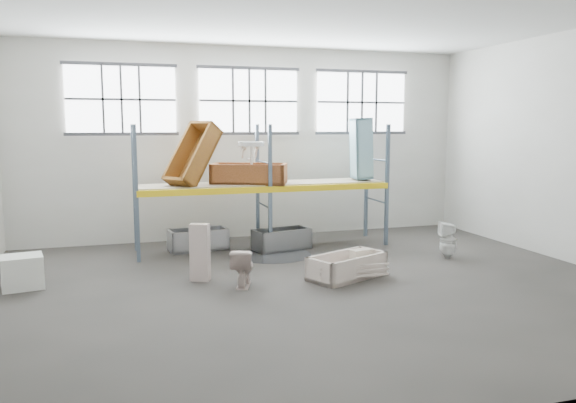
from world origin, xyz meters
name	(u,v)px	position (x,y,z in m)	size (l,w,h in m)	color
floor	(312,289)	(0.00, 0.00, -0.05)	(12.00, 10.00, 0.10)	#443F3A
ceiling	(313,6)	(0.00, 0.00, 5.05)	(12.00, 10.00, 0.10)	silver
wall_back	(248,143)	(0.00, 5.05, 2.50)	(12.00, 0.10, 5.00)	#BBB8AD
wall_front	(489,176)	(0.00, -5.05, 2.50)	(12.00, 0.10, 5.00)	beige
window_left	(121,99)	(-3.20, 4.94, 3.60)	(2.60, 0.04, 1.60)	white
window_mid	(249,101)	(0.00, 4.94, 3.60)	(2.60, 0.04, 1.60)	white
window_right	(361,102)	(3.20, 4.94, 3.60)	(2.60, 0.04, 1.60)	white
rack_upright_la	(136,194)	(-3.00, 2.90, 1.50)	(0.08, 0.08, 3.00)	slate
rack_upright_lb	(134,188)	(-3.00, 4.10, 1.50)	(0.08, 0.08, 3.00)	slate
rack_upright_ma	(270,189)	(0.00, 2.90, 1.50)	(0.08, 0.08, 3.00)	slate
rack_upright_mb	(258,184)	(0.00, 4.10, 1.50)	(0.08, 0.08, 3.00)	slate
rack_upright_ra	(387,185)	(3.00, 2.90, 1.50)	(0.08, 0.08, 3.00)	slate
rack_upright_rb	(366,181)	(3.00, 4.10, 1.50)	(0.08, 0.08, 3.00)	slate
rack_beam_front	(270,189)	(0.00, 2.90, 1.50)	(6.00, 0.10, 0.14)	yellow
rack_beam_back	(258,184)	(0.00, 4.10, 1.50)	(6.00, 0.10, 0.14)	yellow
shelf_deck	(264,183)	(0.00, 3.50, 1.58)	(5.90, 1.10, 0.03)	gray
wet_patch	(273,254)	(0.00, 2.70, 0.00)	(1.80, 1.80, 0.00)	black
bathtub_beige	(347,266)	(0.86, 0.35, 0.23)	(1.58, 0.75, 0.47)	beige
cistern_spare	(361,260)	(1.26, 0.57, 0.28)	(0.45, 0.21, 0.43)	beige
sink_in_tub	(321,269)	(0.39, 0.51, 0.16)	(0.48, 0.48, 0.17)	beige
toilet_beige	(243,267)	(-1.22, 0.39, 0.36)	(0.40, 0.70, 0.72)	beige
cistern_tall	(200,252)	(-1.93, 1.01, 0.55)	(0.36, 0.23, 1.11)	#C1AAA2
toilet_white	(448,240)	(3.70, 1.23, 0.41)	(0.37, 0.38, 0.82)	white
steel_tub_left	(198,239)	(-1.58, 3.73, 0.25)	(1.38, 0.64, 0.51)	#B5B8BE
steel_tub_right	(282,239)	(0.36, 3.20, 0.25)	(1.36, 0.63, 0.50)	#95979B
rust_tub_flat	(249,174)	(-0.35, 3.51, 1.82)	(1.76, 0.83, 0.50)	#964E2A
rust_tub_tilted	(193,155)	(-1.69, 3.54, 2.29)	(1.60, 0.75, 0.45)	brown
sink_on_shelf	(251,163)	(-0.34, 3.32, 2.09)	(0.61, 0.47, 0.55)	silver
blue_tub_upright	(361,148)	(2.54, 3.47, 2.40)	(1.52, 0.71, 0.43)	#84B7C9
bucket	(330,276)	(0.36, -0.02, 0.17)	(0.30, 0.30, 0.35)	silver
carton_near	(22,272)	(-5.13, 1.46, 0.30)	(0.71, 0.61, 0.61)	silver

